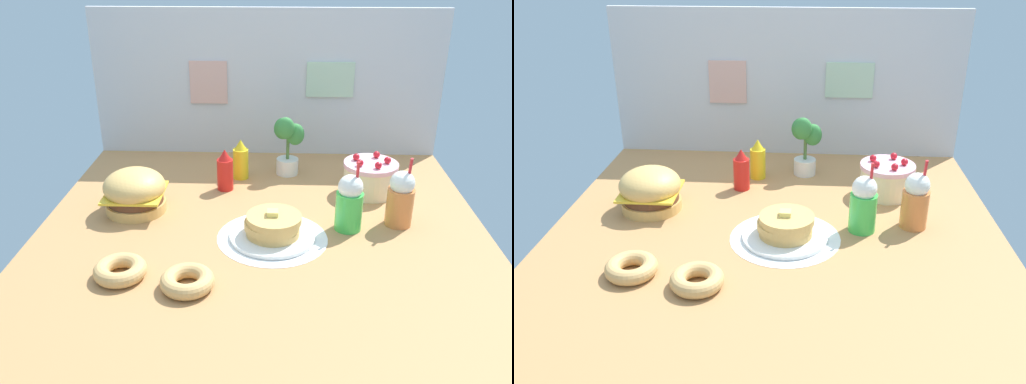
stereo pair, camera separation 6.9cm
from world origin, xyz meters
TOP-DOWN VIEW (x-y plane):
  - ground_plane at (0.00, 0.00)cm, footprint 192.79×189.14cm
  - back_wall at (0.04, 94.02)cm, footprint 192.79×4.20cm
  - doily_mat at (4.59, -6.45)cm, footprint 46.17×46.17cm
  - burger at (-57.95, 16.52)cm, footprint 27.83×27.83cm
  - pancake_stack at (4.71, -6.52)cm, footprint 35.68×35.68cm
  - layer_cake at (51.40, 40.11)cm, footprint 26.19×26.19cm
  - ketchup_bottle at (-19.29, 41.43)cm, footprint 7.97×7.97cm
  - mustard_bottle at (-12.51, 55.89)cm, footprint 7.97×7.97cm
  - cream_soda_cup at (36.83, 3.06)cm, footprint 11.54×11.54cm
  - orange_float_cup at (59.20, 7.96)cm, footprint 11.54×11.54cm
  - donut_pink_glaze at (-50.87, -37.08)cm, footprint 19.52×19.52cm
  - donut_chocolate at (-25.20, -42.97)cm, footprint 19.52×19.52cm
  - potted_plant at (11.60, 62.22)cm, footprint 15.78×12.26cm

SIDE VIEW (x-z plane):
  - ground_plane at x=0.00cm, z-range -2.00..0.00cm
  - doily_mat at x=4.59cm, z-range 0.00..0.40cm
  - donut_pink_glaze at x=-50.87cm, z-range 0.18..6.06cm
  - donut_chocolate at x=-25.20cm, z-range 0.18..6.06cm
  - pancake_stack at x=4.71cm, z-range -1.38..11.11cm
  - layer_cake at x=51.40cm, z-range -1.43..17.67cm
  - burger at x=-57.95cm, z-range -0.50..19.57cm
  - ketchup_bottle at x=-19.29cm, z-range -0.78..20.21cm
  - mustard_bottle at x=-12.51cm, z-range -0.78..20.21cm
  - cream_soda_cup at x=36.83cm, z-range -3.42..28.06cm
  - orange_float_cup at x=59.20cm, z-range -3.41..28.05cm
  - potted_plant at x=11.60cm, z-range 1.10..33.10cm
  - back_wall at x=0.04cm, z-range 0.05..81.00cm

